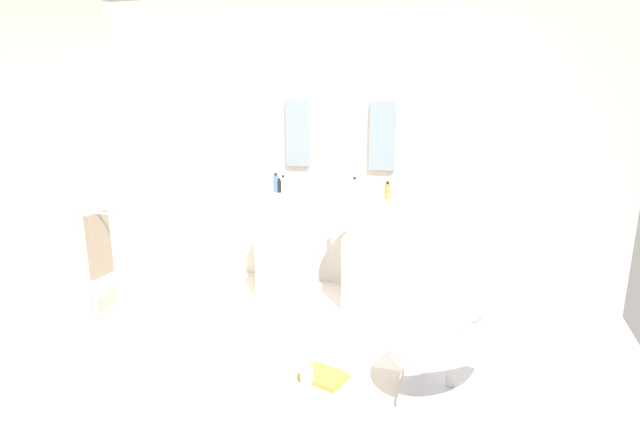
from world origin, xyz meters
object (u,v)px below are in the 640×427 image
(soap_bottle_blue, at_px, (276,183))
(soap_bottle_amber, at_px, (387,191))
(magazine_ochre, at_px, (324,376))
(soap_bottle_white, at_px, (283,185))
(coffee_mug, at_px, (307,376))
(soap_bottle_clear, at_px, (354,190))
(pedestal_sink_left, at_px, (285,245))
(pedestal_sink_right, at_px, (371,253))
(lounge_chair, at_px, (452,342))
(towel_rack, at_px, (96,247))
(soap_bottle_black, at_px, (279,186))

(soap_bottle_blue, bearing_deg, soap_bottle_amber, 0.82)
(magazine_ochre, relative_size, soap_bottle_blue, 1.60)
(magazine_ochre, height_order, soap_bottle_white, soap_bottle_white)
(coffee_mug, relative_size, soap_bottle_clear, 0.49)
(soap_bottle_amber, xyz_separation_m, soap_bottle_blue, (-0.99, -0.01, 0.01))
(pedestal_sink_left, xyz_separation_m, pedestal_sink_right, (0.77, 0.00, 0.00))
(lounge_chair, relative_size, magazine_ochre, 3.67)
(soap_bottle_white, distance_m, soap_bottle_blue, 0.07)
(towel_rack, xyz_separation_m, magazine_ochre, (1.89, -0.25, -0.60))
(lounge_chair, bearing_deg, soap_bottle_black, 142.13)
(pedestal_sink_right, bearing_deg, towel_rack, -153.44)
(pedestal_sink_right, height_order, soap_bottle_clear, soap_bottle_clear)
(magazine_ochre, height_order, coffee_mug, coffee_mug)
(pedestal_sink_right, relative_size, soap_bottle_black, 8.04)
(lounge_chair, relative_size, soap_bottle_blue, 5.88)
(pedestal_sink_left, distance_m, soap_bottle_white, 0.53)
(pedestal_sink_right, bearing_deg, coffee_mug, -95.47)
(soap_bottle_white, bearing_deg, pedestal_sink_left, -66.78)
(pedestal_sink_left, xyz_separation_m, magazine_ochre, (0.73, -1.21, -0.43))
(lounge_chair, distance_m, soap_bottle_amber, 1.53)
(pedestal_sink_left, height_order, soap_bottle_blue, soap_bottle_blue)
(pedestal_sink_right, relative_size, soap_bottle_blue, 5.89)
(pedestal_sink_right, relative_size, magazine_ochre, 3.67)
(soap_bottle_white, height_order, soap_bottle_black, soap_bottle_white)
(pedestal_sink_right, xyz_separation_m, towel_rack, (-1.93, -0.97, 0.17))
(soap_bottle_black, bearing_deg, lounge_chair, -37.87)
(magazine_ochre, xyz_separation_m, soap_bottle_white, (-0.78, 1.32, 0.95))
(towel_rack, height_order, soap_bottle_clear, soap_bottle_clear)
(soap_bottle_clear, bearing_deg, towel_rack, -152.06)
(lounge_chair, xyz_separation_m, soap_bottle_amber, (-0.63, 1.24, 0.63))
(soap_bottle_white, height_order, soap_bottle_amber, soap_bottle_white)
(soap_bottle_amber, height_order, soap_bottle_clear, soap_bottle_clear)
(soap_bottle_amber, xyz_separation_m, soap_bottle_black, (-0.96, -0.01, -0.01))
(soap_bottle_black, bearing_deg, towel_rack, -135.22)
(towel_rack, relative_size, soap_bottle_amber, 6.36)
(soap_bottle_amber, bearing_deg, soap_bottle_clear, -152.28)
(lounge_chair, distance_m, soap_bottle_white, 2.08)
(magazine_ochre, distance_m, soap_bottle_clear, 1.54)
(lounge_chair, height_order, coffee_mug, lounge_chair)
(soap_bottle_white, height_order, soap_bottle_blue, soap_bottle_blue)
(pedestal_sink_left, bearing_deg, soap_bottle_clear, -1.71)
(soap_bottle_black, bearing_deg, soap_bottle_blue, -170.75)
(pedestal_sink_left, bearing_deg, lounge_chair, -36.96)
(soap_bottle_white, distance_m, soap_bottle_clear, 0.68)
(soap_bottle_white, relative_size, soap_bottle_black, 1.23)
(towel_rack, height_order, soap_bottle_white, soap_bottle_white)
(pedestal_sink_right, relative_size, coffee_mug, 10.44)
(coffee_mug, height_order, soap_bottle_amber, soap_bottle_amber)
(coffee_mug, bearing_deg, soap_bottle_white, 116.32)
(soap_bottle_amber, bearing_deg, soap_bottle_white, -179.67)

